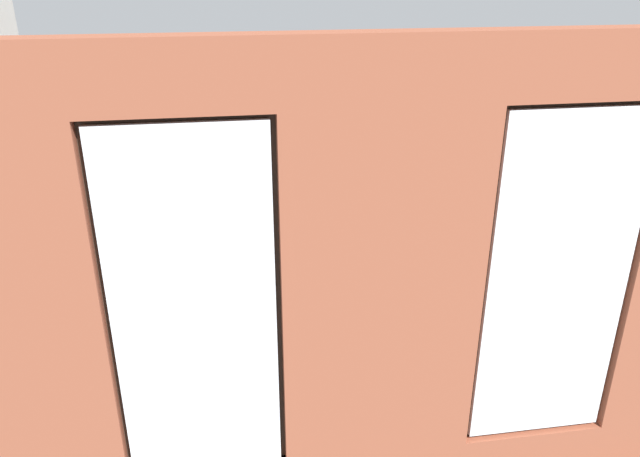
{
  "coord_description": "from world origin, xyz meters",
  "views": [
    {
      "loc": [
        0.81,
        5.34,
        3.39
      ],
      "look_at": [
        0.03,
        0.4,
        1.19
      ],
      "focal_mm": 35.0,
      "sensor_mm": 36.0,
      "label": 1
    }
  ],
  "objects": [
    {
      "name": "ground_plane",
      "position": [
        0.0,
        0.0,
        -0.05
      ],
      "size": [
        6.68,
        5.62,
        0.1
      ],
      "primitive_type": "cube",
      "color": "brown"
    },
    {
      "name": "brick_wall_with_windows",
      "position": [
        0.0,
        2.43,
        1.5
      ],
      "size": [
        6.08,
        0.3,
        3.07
      ],
      "color": "#9E5138",
      "rests_on": "ground_plane"
    },
    {
      "name": "couch_by_window",
      "position": [
        0.51,
        1.78,
        0.33
      ],
      "size": [
        2.01,
        0.87,
        0.8
      ],
      "color": "black",
      "rests_on": "ground_plane"
    },
    {
      "name": "couch_left",
      "position": [
        -2.34,
        0.39,
        0.33
      ],
      "size": [
        0.96,
        1.83,
        0.8
      ],
      "rotation": [
        0.0,
        0.0,
        1.62
      ],
      "color": "black",
      "rests_on": "ground_plane"
    },
    {
      "name": "coffee_table",
      "position": [
        0.09,
        -0.18,
        0.36
      ],
      "size": [
        1.41,
        0.7,
        0.42
      ],
      "color": "#A87547",
      "rests_on": "ground_plane"
    },
    {
      "name": "cup_ceramic",
      "position": [
        -0.02,
        -0.08,
        0.47
      ],
      "size": [
        0.09,
        0.09,
        0.1
      ],
      "primitive_type": "cylinder",
      "color": "#B23D38",
      "rests_on": "coffee_table"
    },
    {
      "name": "candle_jar",
      "position": [
        -0.3,
        -0.3,
        0.47
      ],
      "size": [
        0.08,
        0.08,
        0.1
      ],
      "primitive_type": "cylinder",
      "color": "#B7333D",
      "rests_on": "coffee_table"
    },
    {
      "name": "table_plant_small",
      "position": [
        0.26,
        -0.27,
        0.55
      ],
      "size": [
        0.15,
        0.15,
        0.24
      ],
      "color": "beige",
      "rests_on": "coffee_table"
    },
    {
      "name": "remote_gray",
      "position": [
        0.51,
        -0.08,
        0.43
      ],
      "size": [
        0.11,
        0.18,
        0.02
      ],
      "primitive_type": "cube",
      "rotation": [
        0.0,
        0.0,
        2.76
      ],
      "color": "#59595B",
      "rests_on": "coffee_table"
    },
    {
      "name": "media_console",
      "position": [
        2.69,
        -0.55,
        0.27
      ],
      "size": [
        1.13,
        0.42,
        0.54
      ],
      "primitive_type": "cube",
      "color": "black",
      "rests_on": "ground_plane"
    },
    {
      "name": "tv_flatscreen",
      "position": [
        2.69,
        -0.55,
        0.88
      ],
      "size": [
        0.98,
        0.2,
        0.69
      ],
      "color": "black",
      "rests_on": "media_console"
    },
    {
      "name": "papasan_chair",
      "position": [
        1.19,
        -1.32,
        0.46
      ],
      "size": [
        1.17,
        1.17,
        0.72
      ],
      "color": "olive",
      "rests_on": "ground_plane"
    },
    {
      "name": "potted_plant_near_tv",
      "position": [
        2.14,
        0.47,
        0.5
      ],
      "size": [
        0.96,
        0.91,
        1.18
      ],
      "color": "#9E5638",
      "rests_on": "ground_plane"
    },
    {
      "name": "potted_plant_corner_near_left",
      "position": [
        -2.49,
        -1.81,
        0.63
      ],
      "size": [
        0.76,
        0.75,
        1.17
      ],
      "color": "gray",
      "rests_on": "ground_plane"
    },
    {
      "name": "potted_plant_beside_window_right",
      "position": [
        2.16,
        1.88,
        0.65
      ],
      "size": [
        0.99,
        1.15,
        1.31
      ],
      "color": "brown",
      "rests_on": "ground_plane"
    },
    {
      "name": "potted_plant_mid_room_small",
      "position": [
        -1.01,
        -1.04,
        0.42
      ],
      "size": [
        0.37,
        0.37,
        0.62
      ],
      "color": "#9E5638",
      "rests_on": "ground_plane"
    }
  ]
}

